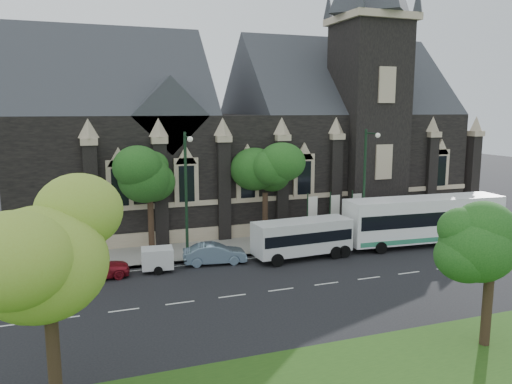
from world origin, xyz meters
name	(u,v)px	position (x,y,z in m)	size (l,w,h in m)	color
ground	(281,290)	(0.00, 0.00, 0.00)	(160.00, 160.00, 0.00)	black
sidewalk	(233,247)	(0.00, 9.50, 0.07)	(80.00, 5.00, 0.15)	#9B978D
museum	(255,134)	(5.12, 18.78, 8.17)	(40.00, 17.70, 29.90)	black
tree_park_near	(53,236)	(-11.77, -8.77, 6.42)	(4.42, 4.42, 8.56)	black
tree_park_east	(492,244)	(6.18, -9.32, 4.62)	(3.40, 3.40, 6.28)	black
tree_walk_right	(267,169)	(3.21, 10.71, 5.82)	(4.08, 4.08, 7.80)	black
tree_walk_left	(152,175)	(-5.80, 10.70, 5.73)	(3.91, 3.91, 7.64)	black
street_lamp_near	(366,180)	(10.00, 7.09, 5.11)	(0.36, 1.88, 9.00)	black
street_lamp_mid	(187,190)	(-4.00, 7.09, 5.11)	(0.36, 1.88, 9.00)	black
banner_flag_left	(311,213)	(6.29, 9.00, 2.38)	(0.90, 0.10, 4.00)	black
banner_flag_center	(333,211)	(8.29, 9.00, 2.38)	(0.90, 0.10, 4.00)	black
banner_flag_right	(355,210)	(10.29, 9.00, 2.38)	(0.90, 0.10, 4.00)	black
tour_coach	(424,219)	(14.31, 5.39, 2.03)	(12.95, 3.60, 3.74)	white
shuttle_bus	(302,236)	(3.88, 5.37, 1.58)	(7.20, 2.85, 2.73)	silver
box_trailer	(157,258)	(-6.29, 5.88, 0.88)	(2.98, 1.76, 1.56)	silver
sedan	(215,254)	(-2.34, 6.20, 0.71)	(1.50, 4.30, 1.42)	#7894AD
car_far_red	(93,268)	(-10.29, 5.68, 0.75)	(1.76, 4.38, 1.49)	maroon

